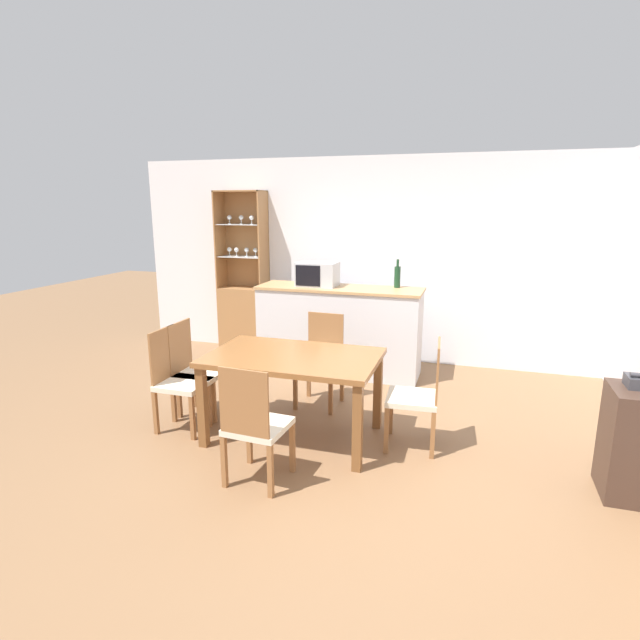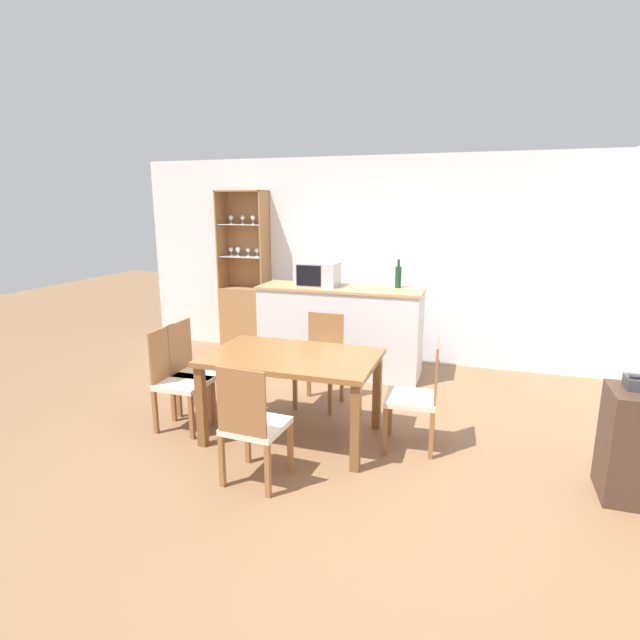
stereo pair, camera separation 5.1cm
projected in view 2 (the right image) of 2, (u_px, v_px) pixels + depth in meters
name	position (u px, v px, depth m)	size (l,w,h in m)	color
ground_plane	(326.00, 449.00, 4.11)	(18.00, 18.00, 0.00)	brown
wall_back	(389.00, 261.00, 6.26)	(6.80, 0.06, 2.55)	silver
kitchen_counter	(340.00, 330.00, 5.91)	(1.93, 0.58, 1.03)	silver
display_cabinet	(246.00, 305.00, 6.81)	(0.65, 0.33, 2.14)	#A37042
dining_table	(292.00, 365.00, 4.21)	(1.43, 0.91, 0.74)	brown
dining_chair_side_left_far	(195.00, 371.00, 4.69)	(0.41, 0.41, 0.91)	beige
dining_chair_side_right_far	(417.00, 396.00, 4.07)	(0.43, 0.43, 0.91)	beige
dining_chair_head_far	(321.00, 361.00, 4.97)	(0.42, 0.42, 0.91)	beige
dining_chair_head_near	(253.00, 425.00, 3.54)	(0.43, 0.43, 0.91)	beige
dining_chair_side_left_near	(179.00, 380.00, 4.44)	(0.41, 0.41, 0.91)	beige
microwave	(318.00, 274.00, 5.86)	(0.46, 0.33, 0.28)	#B7BABF
wine_bottle	(398.00, 276.00, 5.72)	(0.07, 0.07, 0.33)	#193D23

